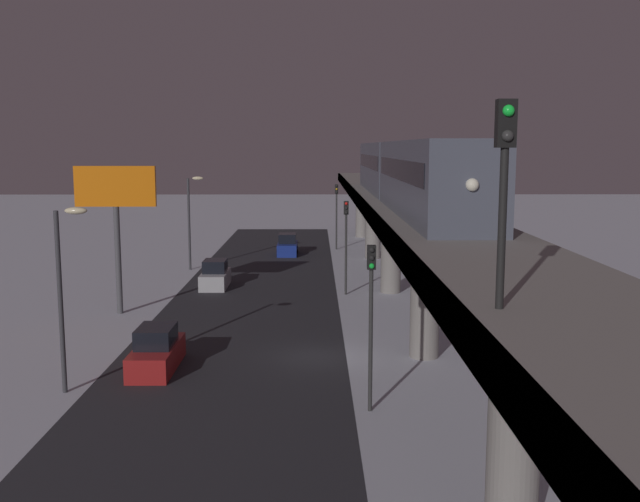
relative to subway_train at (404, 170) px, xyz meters
The scene contains 14 objects.
ground_plane 13.39m from the subway_train, 59.15° to the left, with size 240.00×240.00×0.00m, color silver.
avenue_asphalt 15.40m from the subway_train, 43.47° to the left, with size 11.00×108.86×0.01m, color #28282D.
elevated_railway 9.17m from the subway_train, 89.41° to the left, with size 5.00×108.86×6.89m.
subway_train is the anchor object (origin of this frame).
rail_signal 28.73m from the subway_train, 86.70° to the left, with size 0.36×0.41×4.00m.
sedan_blue 27.01m from the subway_train, 72.33° to the right, with size 1.91×4.23×1.97m.
sedan_silver 17.13m from the subway_train, 35.17° to the right, with size 1.80×4.24×1.97m.
sedan_red 18.15m from the subway_train, 40.49° to the left, with size 1.80×4.70×1.97m.
traffic_light_near 16.86m from the subway_train, 78.86° to the left, with size 0.32×0.44×6.40m.
traffic_light_mid 8.13m from the subway_train, 62.43° to the right, with size 0.32×0.44×6.40m.
traffic_light_far 28.51m from the subway_train, 83.60° to the right, with size 0.32×0.44×6.40m.
commercial_billboard 17.19m from the subway_train, ahead, with size 4.80×0.36×8.90m.
street_lamp_near 20.95m from the subway_train, 41.94° to the left, with size 1.35×0.44×7.65m.
street_lamp_far 22.65m from the subway_train, 46.68° to the right, with size 1.35×0.44×7.65m.
Camera 1 is at (-0.00, 33.56, 10.00)m, focal length 40.44 mm.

